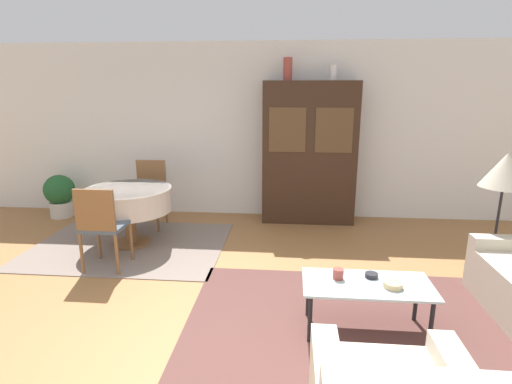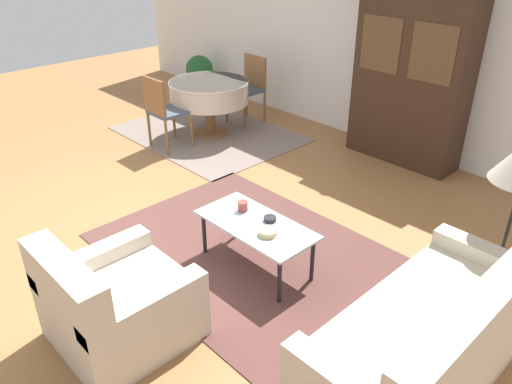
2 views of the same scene
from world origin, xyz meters
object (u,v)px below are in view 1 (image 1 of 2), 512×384
Objects in this scene: cup at (338,274)px; bowl_small at (371,275)px; display_cabinet at (309,153)px; dining_chair_near at (101,223)px; coffee_table at (367,288)px; vase_tall at (288,69)px; dining_table at (129,200)px; potted_plant at (60,194)px; bowl at (393,285)px; floor_lamp at (505,173)px; dining_chair_far at (149,189)px; vase_short at (333,73)px.

cup reaches higher than bowl_small.
dining_chair_near is (-2.35, -2.00, -0.49)m from display_cabinet.
vase_tall is (-0.73, 2.95, 1.88)m from coffee_table.
potted_plant is at bearing 146.30° from dining_table.
bowl is 5.33m from potted_plant.
bowl is 1.43× the size of bowl_small.
bowl_small is 3.45m from vase_tall.
vase_tall reaches higher than dining_table.
display_cabinet is at bearing 40.41° from dining_chair_near.
floor_lamp is 6.16m from potted_plant.
bowl reaches higher than coffee_table.
dining_table reaches higher than bowl.
coffee_table is at bearing 137.78° from dining_chair_far.
floor_lamp is at bearing 163.66° from dining_chair_far.
floor_lamp reaches higher than dining_chair_near.
potted_plant reaches higher than coffee_table.
potted_plant reaches higher than cup.
display_cabinet is 9.99× the size of vase_short.
dining_chair_near is 4.57× the size of vase_short.
vase_short is 4.64m from potted_plant.
potted_plant is (-3.94, -0.17, -0.69)m from display_cabinet.
coffee_table is at bearing -14.78° from cup.
dining_chair_near is at bearing 160.58° from cup.
vase_tall is at bearing 44.98° from dining_chair_near.
bowl is (0.58, -3.00, -0.59)m from display_cabinet.
coffee_table is 1.56× the size of potted_plant.
floor_lamp is at bearing -46.18° from vase_short.
floor_lamp reaches higher than bowl.
vase_tall reaches higher than bowl_small.
coffee_table is 5.14m from potted_plant.
dining_chair_near is 0.71× the size of floor_lamp.
dining_chair_near is at bearing -135.02° from vase_tall.
dining_table reaches higher than potted_plant.
floor_lamp is (4.31, -1.26, 0.59)m from dining_chair_far.
dining_chair_far is at bearing 90.00° from dining_table.
display_cabinet is 3.13m from dining_chair_near.
dining_chair_far is at bearing -168.88° from display_cabinet.
vase_tall is at bearing 103.97° from coffee_table.
dining_chair_near is 6.27× the size of bowl.
dining_table is 1.14× the size of dining_chair_near.
vase_short is (0.65, 0.00, -0.06)m from vase_tall.
coffee_table is at bearing -142.32° from floor_lamp.
dining_table is 1.14× the size of dining_chair_far.
vase_short is (2.66, 1.23, 1.61)m from dining_table.
cup is at bearing -147.45° from floor_lamp.
potted_plant reaches higher than bowl.
vase_tall is at bearing 180.00° from vase_short.
vase_tall reaches higher than coffee_table.
dining_chair_near is at bearing 90.00° from dining_chair_far.
bowl is 0.23× the size of potted_plant.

